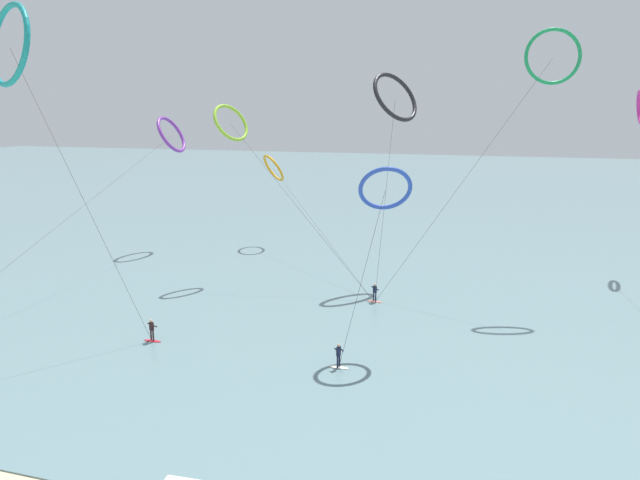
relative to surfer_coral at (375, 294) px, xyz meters
name	(u,v)px	position (x,y,z in m)	size (l,w,h in m)	color
sea_water	(433,192)	(-1.14, 71.36, -0.78)	(400.00, 200.00, 0.08)	slate
surfer_coral	(375,294)	(0.00, 0.00, 0.00)	(1.40, 0.72, 1.70)	#EA7260
surfer_crimson	(152,332)	(-14.16, -13.19, 0.00)	(1.40, 0.67, 1.70)	red
surfer_ivory	(339,357)	(0.14, -13.64, 0.00)	(1.40, 0.64, 1.70)	silver
kite_lime	(231,123)	(-15.59, 4.88, 14.68)	(17.48, 7.25, 17.37)	#8CC62D
kite_emerald	(553,57)	(13.65, 6.39, 20.34)	(16.10, 7.32, 23.57)	#199351
kite_teal	(9,45)	(-20.94, -16.37, 19.97)	(9.56, 4.93, 23.49)	teal
kite_charcoal	(395,97)	(0.02, 8.52, 17.13)	(5.62, 11.69, 20.37)	black
kite_violet	(171,135)	(-27.92, 14.37, 12.99)	(2.82, 42.60, 16.07)	purple
kite_cobalt	(385,189)	(2.18, -8.99, 10.65)	(4.20, 6.28, 13.15)	#2647B7
kite_amber	(274,168)	(-16.52, 18.91, 8.83)	(18.73, 21.14, 11.42)	orange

